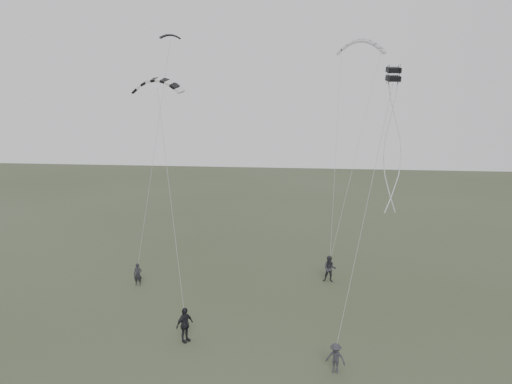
# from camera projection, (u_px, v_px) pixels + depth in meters

# --- Properties ---
(ground) EXTENTS (140.00, 140.00, 0.00)m
(ground) POSITION_uv_depth(u_px,v_px,m) (231.00, 328.00, 29.07)
(ground) COLOR #333C26
(ground) RESTS_ON ground
(flyer_left) EXTENTS (0.64, 0.48, 1.61)m
(flyer_left) POSITION_uv_depth(u_px,v_px,m) (138.00, 274.00, 35.69)
(flyer_left) COLOR black
(flyer_left) RESTS_ON ground
(flyer_right) EXTENTS (0.98, 0.79, 1.94)m
(flyer_right) POSITION_uv_depth(u_px,v_px,m) (330.00, 269.00, 36.35)
(flyer_right) COLOR #29282E
(flyer_right) RESTS_ON ground
(flyer_center) EXTENTS (1.03, 1.22, 1.96)m
(flyer_center) POSITION_uv_depth(u_px,v_px,m) (185.00, 325.00, 27.31)
(flyer_center) COLOR black
(flyer_center) RESTS_ON ground
(flyer_far) EXTENTS (1.09, 0.82, 1.51)m
(flyer_far) POSITION_uv_depth(u_px,v_px,m) (336.00, 358.00, 24.23)
(flyer_far) COLOR #29282E
(flyer_far) RESTS_ON ground
(kite_dark_small) EXTENTS (1.64, 1.15, 0.61)m
(kite_dark_small) POSITION_uv_depth(u_px,v_px,m) (170.00, 35.00, 36.99)
(kite_dark_small) COLOR black
(kite_dark_small) RESTS_ON flyer_left
(kite_pale_large) EXTENTS (3.96, 1.86, 1.74)m
(kite_pale_large) POSITION_uv_depth(u_px,v_px,m) (361.00, 41.00, 38.89)
(kite_pale_large) COLOR #A0A2A5
(kite_pale_large) RESTS_ON flyer_right
(kite_striped) EXTENTS (3.23, 1.22, 1.40)m
(kite_striped) POSITION_uv_depth(u_px,v_px,m) (157.00, 80.00, 30.47)
(kite_striped) COLOR black
(kite_striped) RESTS_ON flyer_center
(kite_box) EXTENTS (0.81, 0.89, 0.82)m
(kite_box) POSITION_uv_depth(u_px,v_px,m) (393.00, 74.00, 26.63)
(kite_box) COLOR black
(kite_box) RESTS_ON flyer_far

